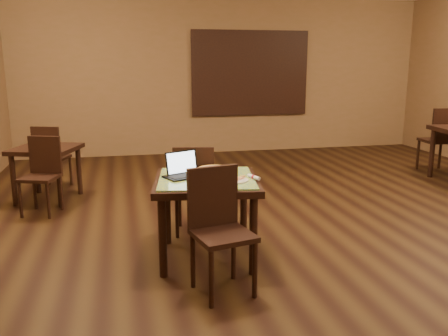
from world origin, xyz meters
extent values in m
plane|color=black|center=(0.00, 0.00, 0.00)|extent=(10.00, 10.00, 0.00)
cube|color=brown|center=(0.00, 5.00, 1.50)|extent=(8.00, 0.02, 3.00)
cube|color=navy|center=(0.50, 4.97, 1.55)|extent=(2.20, 0.04, 1.50)
cube|color=black|center=(0.50, 4.95, 1.55)|extent=(2.34, 0.02, 1.64)
cylinder|color=black|center=(-1.74, -0.45, 0.35)|extent=(0.07, 0.07, 0.71)
cylinder|color=black|center=(-1.63, 0.30, 0.35)|extent=(0.07, 0.07, 0.71)
cylinder|color=black|center=(-0.99, -0.57, 0.35)|extent=(0.07, 0.07, 0.71)
cylinder|color=black|center=(-0.88, 0.19, 0.35)|extent=(0.07, 0.07, 0.71)
cube|color=black|center=(-1.31, -0.13, 0.72)|extent=(1.05, 1.05, 0.06)
cube|color=#165F95|center=(-1.31, -0.13, 0.76)|extent=(0.96, 0.96, 0.02)
cylinder|color=black|center=(-1.45, -1.05, 0.23)|extent=(0.04, 0.04, 0.45)
cylinder|color=black|center=(-1.53, -0.70, 0.23)|extent=(0.04, 0.04, 0.45)
cylinder|color=black|center=(-1.09, -0.97, 0.23)|extent=(0.04, 0.04, 0.45)
cylinder|color=black|center=(-1.17, -0.62, 0.23)|extent=(0.04, 0.04, 0.45)
cube|color=black|center=(-1.31, -0.83, 0.47)|extent=(0.51, 0.51, 0.04)
cube|color=black|center=(-1.35, -0.65, 0.74)|extent=(0.42, 0.13, 0.48)
cylinder|color=black|center=(-1.10, 0.70, 0.22)|extent=(0.04, 0.04, 0.44)
cylinder|color=black|center=(-1.17, 0.36, 0.22)|extent=(0.04, 0.04, 0.44)
cylinder|color=black|center=(-1.45, 0.77, 0.22)|extent=(0.04, 0.04, 0.44)
cylinder|color=black|center=(-1.52, 0.43, 0.22)|extent=(0.04, 0.04, 0.44)
cube|color=black|center=(-1.31, 0.57, 0.46)|extent=(0.49, 0.49, 0.04)
cube|color=black|center=(-1.35, 0.38, 0.71)|extent=(0.41, 0.12, 0.47)
cube|color=black|center=(-1.51, -0.08, 0.77)|extent=(0.39, 0.34, 0.02)
cube|color=black|center=(-1.51, 0.03, 0.88)|extent=(0.31, 0.18, 0.21)
cube|color=#C9E4FF|center=(-1.51, 0.02, 0.88)|extent=(0.28, 0.15, 0.18)
cylinder|color=white|center=(-1.09, -0.31, 0.77)|extent=(0.23, 0.23, 0.01)
cylinder|color=silver|center=(-1.19, 0.11, 0.77)|extent=(0.38, 0.38, 0.01)
cylinder|color=#FAEDA7|center=(-1.19, 0.11, 0.78)|extent=(0.32, 0.32, 0.02)
torus|color=#BA8A3B|center=(-1.19, 0.11, 0.78)|extent=(0.33, 0.33, 0.02)
cube|color=silver|center=(-1.17, 0.09, 0.79)|extent=(0.17, 0.27, 0.01)
cylinder|color=white|center=(-0.91, -0.27, 0.78)|extent=(0.09, 0.15, 0.03)
cylinder|color=#A91424|center=(-0.91, -0.27, 0.78)|extent=(0.04, 0.04, 0.04)
cylinder|color=black|center=(2.68, 2.19, 0.39)|extent=(0.08, 0.08, 0.78)
cylinder|color=black|center=(3.21, 2.70, 0.25)|extent=(0.04, 0.04, 0.49)
cylinder|color=black|center=(2.82, 2.74, 0.25)|extent=(0.04, 0.04, 0.49)
cylinder|color=black|center=(2.79, 2.34, 0.25)|extent=(0.04, 0.04, 0.49)
cube|color=black|center=(3.00, 2.52, 0.51)|extent=(0.50, 0.50, 0.04)
cube|color=black|center=(2.98, 2.31, 0.80)|extent=(0.46, 0.09, 0.53)
cylinder|color=black|center=(-3.38, 1.98, 0.33)|extent=(0.07, 0.07, 0.67)
cylinder|color=black|center=(-3.19, 2.55, 0.33)|extent=(0.07, 0.07, 0.67)
cylinder|color=black|center=(-2.81, 1.79, 0.33)|extent=(0.07, 0.07, 0.67)
cylinder|color=black|center=(-2.62, 2.36, 0.33)|extent=(0.07, 0.07, 0.67)
cube|color=black|center=(-3.00, 2.17, 0.68)|extent=(0.95, 0.95, 0.06)
cylinder|color=black|center=(-3.21, 1.46, 0.21)|extent=(0.04, 0.04, 0.42)
cylinder|color=black|center=(-3.11, 1.78, 0.21)|extent=(0.04, 0.04, 0.42)
cylinder|color=black|center=(-2.89, 1.35, 0.21)|extent=(0.04, 0.04, 0.42)
cylinder|color=black|center=(-2.79, 1.67, 0.21)|extent=(0.04, 0.04, 0.42)
cube|color=black|center=(-3.00, 1.56, 0.44)|extent=(0.50, 0.50, 0.04)
cube|color=black|center=(-2.94, 1.73, 0.68)|extent=(0.39, 0.16, 0.45)
cylinder|color=black|center=(-2.79, 2.89, 0.21)|extent=(0.04, 0.04, 0.42)
cylinder|color=black|center=(-2.89, 2.57, 0.21)|extent=(0.04, 0.04, 0.42)
cylinder|color=black|center=(-3.11, 3.00, 0.21)|extent=(0.04, 0.04, 0.42)
cylinder|color=black|center=(-3.21, 2.68, 0.21)|extent=(0.04, 0.04, 0.42)
cube|color=black|center=(-3.00, 2.78, 0.44)|extent=(0.50, 0.50, 0.04)
cube|color=black|center=(-3.06, 2.61, 0.68)|extent=(0.39, 0.16, 0.45)
camera|label=1|loc=(-2.04, -4.19, 1.78)|focal=38.00mm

